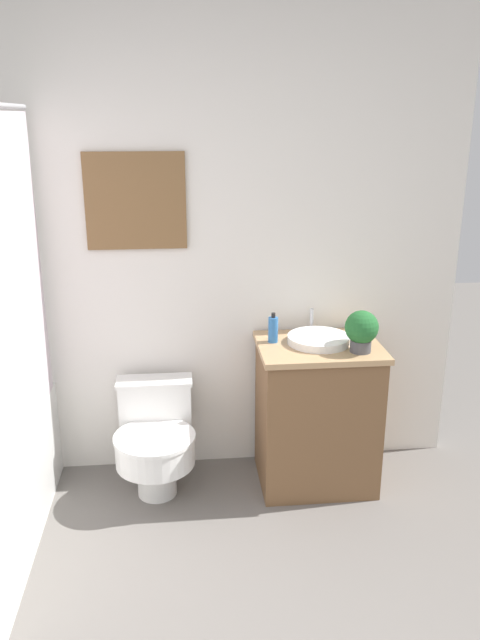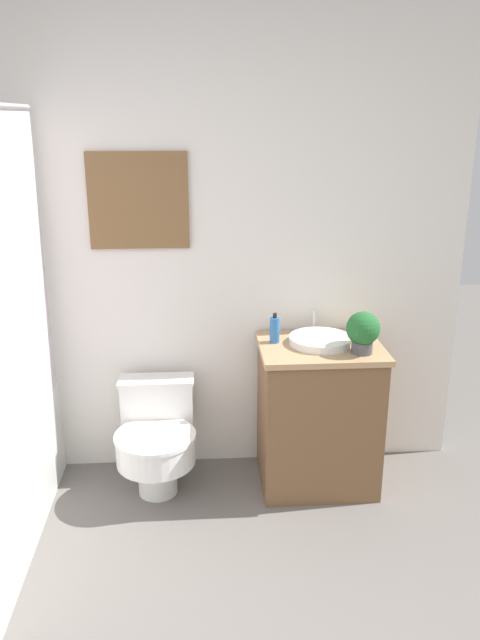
{
  "view_description": "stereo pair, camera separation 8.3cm",
  "coord_description": "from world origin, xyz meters",
  "px_view_note": "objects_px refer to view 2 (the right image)",
  "views": [
    {
      "loc": [
        0.16,
        -1.04,
        1.93
      ],
      "look_at": [
        0.44,
        1.75,
        1.01
      ],
      "focal_mm": 35.0,
      "sensor_mm": 36.0,
      "label": 1
    },
    {
      "loc": [
        0.24,
        -1.05,
        1.93
      ],
      "look_at": [
        0.44,
        1.75,
        1.01
      ],
      "focal_mm": 35.0,
      "sensor_mm": 36.0,
      "label": 2
    }
  ],
  "objects_px": {
    "sink": "(320,340)",
    "soap_bottle": "(275,330)",
    "toilet": "(157,437)",
    "potted_plant": "(363,331)"
  },
  "relations": [
    {
      "from": "potted_plant",
      "to": "soap_bottle",
      "type": "bearing_deg",
      "value": 156.16
    },
    {
      "from": "potted_plant",
      "to": "toilet",
      "type": "bearing_deg",
      "value": 173.79
    },
    {
      "from": "toilet",
      "to": "soap_bottle",
      "type": "height_order",
      "value": "soap_bottle"
    },
    {
      "from": "sink",
      "to": "toilet",
      "type": "bearing_deg",
      "value": -177.92
    },
    {
      "from": "toilet",
      "to": "potted_plant",
      "type": "bearing_deg",
      "value": -6.21
    },
    {
      "from": "sink",
      "to": "soap_bottle",
      "type": "relative_size",
      "value": 2.26
    },
    {
      "from": "sink",
      "to": "soap_bottle",
      "type": "bearing_deg",
      "value": 170.66
    },
    {
      "from": "toilet",
      "to": "soap_bottle",
      "type": "xyz_separation_m",
      "value": [
        0.63,
        0.07,
        0.56
      ]
    },
    {
      "from": "toilet",
      "to": "potted_plant",
      "type": "relative_size",
      "value": 2.72
    },
    {
      "from": "sink",
      "to": "soap_bottle",
      "type": "distance_m",
      "value": 0.24
    }
  ]
}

